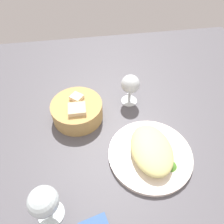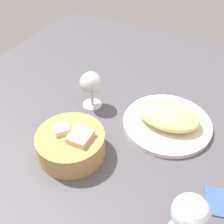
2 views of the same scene
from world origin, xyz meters
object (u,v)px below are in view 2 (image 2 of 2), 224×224
bread_basket (72,144)px  wine_glass_near (91,85)px  wine_glass_far (190,215)px  plate (167,123)px

bread_basket → wine_glass_near: size_ratio=1.47×
bread_basket → wine_glass_near: 19.95cm
bread_basket → wine_glass_far: size_ratio=1.38×
plate → wine_glass_near: size_ratio=2.14×
plate → wine_glass_far: wine_glass_far is taller
plate → wine_glass_near: bearing=3.8°
wine_glass_near → wine_glass_far: bearing=142.8°
plate → wine_glass_far: 32.00cm
plate → bread_basket: bearing=47.9°
bread_basket → wine_glass_near: bearing=-75.3°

